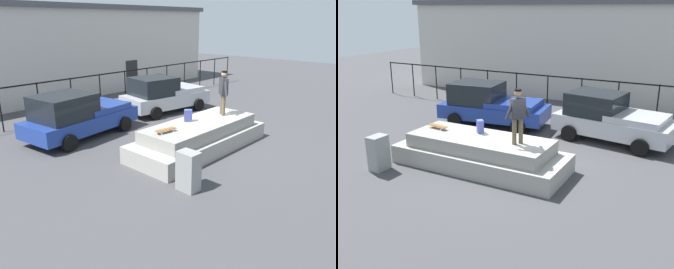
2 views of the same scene
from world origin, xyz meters
TOP-DOWN VIEW (x-y plane):
  - ground_plane at (0.00, 0.00)m, footprint 60.00×60.00m
  - concrete_ledge at (-1.00, -0.42)m, footprint 5.80×2.19m
  - skateboarder at (0.38, -0.45)m, footprint 0.58×0.72m
  - skateboard at (-2.76, -0.36)m, footprint 0.79×0.31m
  - backpack at (-1.23, -0.04)m, footprint 0.34×0.34m
  - car_blue_pickup_near at (-3.27, 4.07)m, footprint 4.99×2.65m
  - car_silver_pickup_mid at (2.05, 4.34)m, footprint 4.78×2.70m
  - utility_box at (-3.78, -2.19)m, footprint 0.45×0.61m
  - fence_row at (-0.00, 6.98)m, footprint 24.06×0.06m
  - warehouse_building at (0.00, 13.72)m, footprint 24.93×7.74m

SIDE VIEW (x-z plane):
  - ground_plane at x=0.00m, z-range 0.00..0.00m
  - concrete_ledge at x=-1.00m, z-range -0.05..1.00m
  - utility_box at x=-3.78m, z-range 0.00..1.15m
  - car_blue_pickup_near at x=-3.27m, z-range -0.02..1.85m
  - car_silver_pickup_mid at x=2.05m, z-range -0.01..1.85m
  - skateboard at x=-2.76m, z-range 1.09..1.21m
  - backpack at x=-1.23m, z-range 1.05..1.49m
  - fence_row at x=0.00m, z-range 0.33..2.26m
  - skateboarder at x=0.38m, z-range 1.18..2.89m
  - warehouse_building at x=0.00m, z-range 0.01..5.52m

